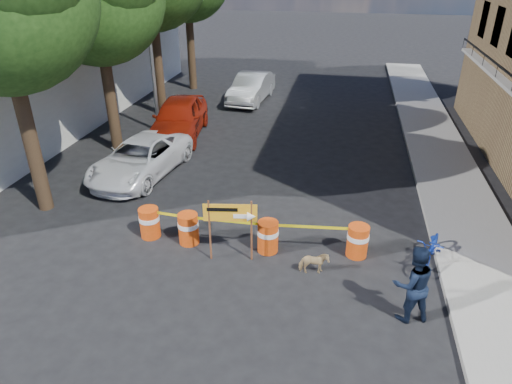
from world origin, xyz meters
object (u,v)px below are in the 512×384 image
at_px(barrel_mid_left, 188,228).
at_px(barrel_mid_right, 268,236).
at_px(suv_white, 140,158).
at_px(dog, 314,263).
at_px(barrel_far_left, 150,222).
at_px(barrel_far_right, 358,240).
at_px(bicycle, 434,236).
at_px(sedan_silver, 251,88).
at_px(detour_sign, 237,218).
at_px(pedestrian, 413,284).
at_px(sedan_red, 179,118).

height_order(barrel_mid_left, barrel_mid_right, same).
relative_size(barrel_mid_right, suv_white, 0.19).
bearing_deg(barrel_mid_right, dog, -30.42).
distance_m(barrel_far_left, dog, 4.80).
xyz_separation_m(barrel_mid_right, barrel_far_right, (2.38, 0.25, 0.00)).
bearing_deg(suv_white, barrel_mid_left, -43.85).
bearing_deg(bicycle, barrel_mid_right, -158.38).
bearing_deg(barrel_mid_left, sedan_silver, 94.61).
xyz_separation_m(detour_sign, pedestrian, (4.20, -1.39, -0.36)).
bearing_deg(suv_white, detour_sign, -36.16).
height_order(dog, sedan_red, sedan_red).
distance_m(bicycle, sedan_silver, 15.79).
bearing_deg(barrel_far_right, pedestrian, -63.11).
distance_m(barrel_far_right, detour_sign, 3.29).
bearing_deg(pedestrian, sedan_red, -66.12).
distance_m(barrel_mid_left, barrel_far_right, 4.62).
height_order(bicycle, suv_white, bicycle).
xyz_separation_m(pedestrian, sedan_red, (-8.86, 9.95, -0.08)).
height_order(barrel_mid_left, pedestrian, pedestrian).
bearing_deg(barrel_far_left, bicycle, 0.85).
xyz_separation_m(barrel_mid_left, suv_white, (-3.13, 3.90, 0.19)).
height_order(barrel_far_right, detour_sign, detour_sign).
relative_size(bicycle, dog, 2.46).
relative_size(suv_white, sedan_red, 0.95).
relative_size(barrel_mid_right, sedan_red, 0.18).
xyz_separation_m(sedan_red, sedan_silver, (2.00, 6.01, -0.10)).
bearing_deg(barrel_mid_right, bicycle, 2.32).
distance_m(suv_white, sedan_red, 4.14).
bearing_deg(sedan_silver, barrel_mid_right, -71.39).
bearing_deg(barrel_mid_left, sedan_red, 111.30).
height_order(barrel_far_left, suv_white, suv_white).
distance_m(bicycle, sedan_red, 12.39).
height_order(barrel_far_left, pedestrian, pedestrian).
relative_size(pedestrian, suv_white, 0.39).
bearing_deg(barrel_far_left, detour_sign, -12.79).
relative_size(barrel_far_left, barrel_mid_right, 1.00).
distance_m(barrel_mid_left, pedestrian, 6.05).
xyz_separation_m(barrel_far_left, suv_white, (-1.95, 3.81, 0.19)).
relative_size(pedestrian, sedan_silver, 0.41).
bearing_deg(barrel_far_left, pedestrian, -16.18).
xyz_separation_m(detour_sign, suv_white, (-4.65, 4.43, -0.63)).
height_order(detour_sign, dog, detour_sign).
height_order(pedestrian, suv_white, pedestrian).
height_order(barrel_mid_right, dog, barrel_mid_right).
bearing_deg(suv_white, dog, -27.39).
distance_m(pedestrian, dog, 2.56).
height_order(barrel_mid_left, barrel_far_right, same).
xyz_separation_m(bicycle, sedan_silver, (-7.60, 13.84, -0.16)).
xyz_separation_m(bicycle, dog, (-2.93, -0.94, -0.59)).
xyz_separation_m(barrel_mid_right, bicycle, (4.23, 0.17, 0.43)).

